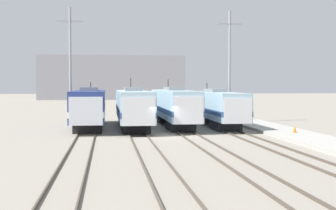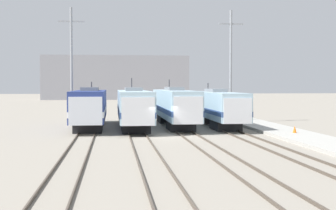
{
  "view_description": "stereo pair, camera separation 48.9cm",
  "coord_description": "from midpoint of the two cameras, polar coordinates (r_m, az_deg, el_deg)",
  "views": [
    {
      "loc": [
        -4.74,
        -39.04,
        4.3
      ],
      "look_at": [
        0.76,
        3.27,
        2.5
      ],
      "focal_mm": 50.0,
      "sensor_mm": 36.0,
      "label": 1
    },
    {
      "loc": [
        -4.25,
        -39.1,
        4.3
      ],
      "look_at": [
        0.76,
        3.27,
        2.5
      ],
      "focal_mm": 50.0,
      "sensor_mm": 36.0,
      "label": 2
    }
  ],
  "objects": [
    {
      "name": "rail_pair_far_right",
      "position": [
        40.81,
        8.32,
        -3.55
      ],
      "size": [
        1.51,
        120.0,
        0.15
      ],
      "color": "#4C4238",
      "rests_on": "ground_plane"
    },
    {
      "name": "rail_pair_far_left",
      "position": [
        39.35,
        -10.35,
        -3.78
      ],
      "size": [
        1.51,
        120.0,
        0.15
      ],
      "color": "#4C4238",
      "rests_on": "ground_plane"
    },
    {
      "name": "locomotive_center_right",
      "position": [
        48.94,
        0.44,
        -0.13
      ],
      "size": [
        2.82,
        19.11,
        4.96
      ],
      "color": "#232326",
      "rests_on": "ground_plane"
    },
    {
      "name": "platform",
      "position": [
        42.2,
        14.09,
        -3.31
      ],
      "size": [
        4.0,
        120.0,
        0.28
      ],
      "color": "#A8A59E",
      "rests_on": "ground_plane"
    },
    {
      "name": "locomotive_far_right",
      "position": [
        49.25,
        5.53,
        -0.22
      ],
      "size": [
        2.79,
        17.92,
        4.56
      ],
      "color": "#232326",
      "rests_on": "ground_plane"
    },
    {
      "name": "traffic_cone",
      "position": [
        41.02,
        14.86,
        -2.87
      ],
      "size": [
        0.33,
        0.33,
        0.58
      ],
      "color": "orange",
      "rests_on": "platform"
    },
    {
      "name": "locomotive_far_left",
      "position": [
        47.09,
        -9.87,
        -0.27
      ],
      "size": [
        3.08,
        16.36,
        4.68
      ],
      "color": "black",
      "rests_on": "ground_plane"
    },
    {
      "name": "catenary_tower_right",
      "position": [
        54.3,
        7.25,
        4.99
      ],
      "size": [
        2.85,
        0.28,
        12.86
      ],
      "color": "gray",
      "rests_on": "ground_plane"
    },
    {
      "name": "depot_building",
      "position": [
        143.73,
        -6.93,
        3.31
      ],
      "size": [
        43.61,
        10.81,
        13.16
      ],
      "color": "gray",
      "rests_on": "ground_plane"
    },
    {
      "name": "rail_pair_center_left",
      "position": [
        39.36,
        -3.99,
        -3.75
      ],
      "size": [
        1.51,
        120.0,
        0.15
      ],
      "color": "#4C4238",
      "rests_on": "ground_plane"
    },
    {
      "name": "ground_plane",
      "position": [
        39.56,
        -0.84,
        -3.82
      ],
      "size": [
        400.0,
        400.0,
        0.0
      ],
      "primitive_type": "plane",
      "color": "gray"
    },
    {
      "name": "rail_pair_center_right",
      "position": [
        39.86,
        2.28,
        -3.67
      ],
      "size": [
        1.51,
        120.0,
        0.15
      ],
      "color": "#4C4238",
      "rests_on": "ground_plane"
    },
    {
      "name": "locomotive_center_left",
      "position": [
        47.16,
        -4.58,
        -0.25
      ],
      "size": [
        3.05,
        18.5,
        5.11
      ],
      "color": "#232326",
      "rests_on": "ground_plane"
    },
    {
      "name": "catenary_tower_left",
      "position": [
        52.71,
        -12.08,
        5.03
      ],
      "size": [
        2.85,
        0.28,
        12.86
      ],
      "color": "gray",
      "rests_on": "ground_plane"
    }
  ]
}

